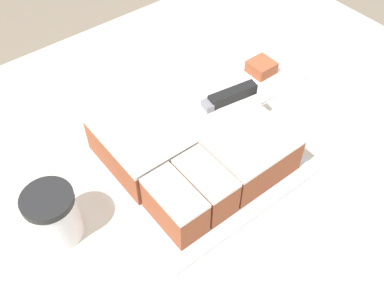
# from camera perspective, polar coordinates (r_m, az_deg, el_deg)

# --- Properties ---
(countertop) EXTENTS (1.40, 1.10, 0.94)m
(countertop) POSITION_cam_1_polar(r_m,az_deg,el_deg) (1.25, 0.29, -17.59)
(countertop) COLOR beige
(countertop) RESTS_ON ground_plane
(cake_board) EXTENTS (0.34, 0.35, 0.01)m
(cake_board) POSITION_cam_1_polar(r_m,az_deg,el_deg) (0.87, 0.00, -1.85)
(cake_board) COLOR silver
(cake_board) RESTS_ON countertop
(cake) EXTENTS (0.29, 0.29, 0.08)m
(cake) POSITION_cam_1_polar(r_m,az_deg,el_deg) (0.84, 0.02, 0.14)
(cake) COLOR #994C2D
(cake) RESTS_ON cake_board
(knife) EXTENTS (0.26, 0.06, 0.02)m
(knife) POSITION_cam_1_polar(r_m,az_deg,el_deg) (0.85, 3.58, 5.56)
(knife) COLOR silver
(knife) RESTS_ON cake
(coffee_cup) EXTENTS (0.08, 0.08, 0.10)m
(coffee_cup) POSITION_cam_1_polar(r_m,az_deg,el_deg) (0.77, -17.18, -8.65)
(coffee_cup) COLOR white
(coffee_cup) RESTS_ON countertop
(paper_napkin) EXTENTS (0.15, 0.15, 0.01)m
(paper_napkin) POSITION_cam_1_polar(r_m,az_deg,el_deg) (1.07, 8.69, 8.90)
(paper_napkin) COLOR white
(paper_napkin) RESTS_ON countertop
(brownie) EXTENTS (0.05, 0.05, 0.03)m
(brownie) POSITION_cam_1_polar(r_m,az_deg,el_deg) (1.06, 8.79, 9.62)
(brownie) COLOR #994C2D
(brownie) RESTS_ON paper_napkin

